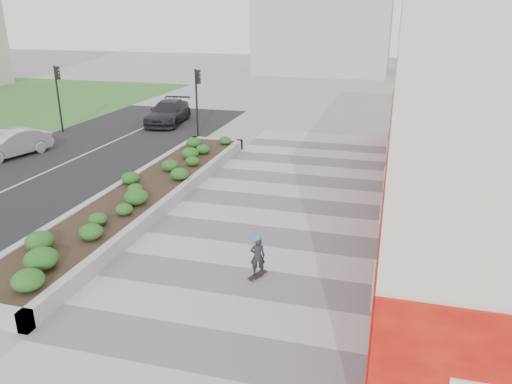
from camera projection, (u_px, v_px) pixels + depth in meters
The scene contains 11 objects.
ground at pixel (213, 315), 12.85m from camera, with size 160.00×160.00×0.00m, color gray.
walkway at pixel (246, 262), 15.56m from camera, with size 8.00×36.00×0.01m, color #A8A8AD.
building at pixel (478, 111), 17.90m from camera, with size 6.04×24.08×8.00m.
planter at pixel (144, 191), 20.41m from camera, with size 3.00×18.00×0.90m.
street at pixel (12, 187), 22.17m from camera, with size 10.00×40.00×0.00m, color black.
traffic_signal_near at pixel (198, 94), 29.57m from camera, with size 0.33×0.28×4.20m.
traffic_signal_far at pixel (58, 89), 31.40m from camera, with size 0.33×0.28×4.20m.
manhole_cover at pixel (261, 264), 15.44m from camera, with size 0.44×0.44×0.01m, color #595654.
skateboarder at pixel (258, 256), 14.45m from camera, with size 0.50×0.74×1.34m.
car_silver at pixel (10, 144), 26.57m from camera, with size 1.52×4.35×1.43m, color #B9BDC1.
car_dark at pixel (168, 112), 34.52m from camera, with size 2.18×5.36×1.55m, color black.
Camera 1 is at (3.98, -10.31, 7.36)m, focal length 35.00 mm.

